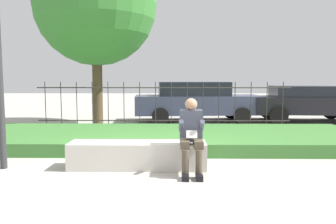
{
  "coord_description": "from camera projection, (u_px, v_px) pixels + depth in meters",
  "views": [
    {
      "loc": [
        0.3,
        -5.75,
        1.6
      ],
      "look_at": [
        0.15,
        3.84,
        0.62
      ],
      "focal_mm": 35.0,
      "sensor_mm": 36.0,
      "label": 1
    }
  ],
  "objects": [
    {
      "name": "ground_plane",
      "position": [
        156.0,
        168.0,
        5.89
      ],
      "size": [
        60.0,
        60.0,
        0.0
      ],
      "primitive_type": "plane",
      "color": "#A8A399"
    },
    {
      "name": "stone_bench",
      "position": [
        138.0,
        156.0,
        5.87
      ],
      "size": [
        2.44,
        0.56,
        0.47
      ],
      "color": "beige",
      "rests_on": "ground_plane"
    },
    {
      "name": "person_seated_reader",
      "position": [
        191.0,
        133.0,
        5.49
      ],
      "size": [
        0.42,
        0.73,
        1.27
      ],
      "color": "black",
      "rests_on": "ground_plane"
    },
    {
      "name": "grass_berm",
      "position": [
        161.0,
        138.0,
        8.1
      ],
      "size": [
        9.83,
        3.09,
        0.28
      ],
      "color": "#3D7533",
      "rests_on": "ground_plane"
    },
    {
      "name": "iron_fence",
      "position": [
        163.0,
        105.0,
        10.11
      ],
      "size": [
        7.83,
        0.03,
        1.5
      ],
      "color": "#332D28",
      "rests_on": "ground_plane"
    },
    {
      "name": "car_parked_center",
      "position": [
        197.0,
        101.0,
        12.27
      ],
      "size": [
        4.79,
        2.12,
        1.48
      ],
      "rotation": [
        0.0,
        0.0,
        0.07
      ],
      "color": "#383D56",
      "rests_on": "ground_plane"
    },
    {
      "name": "car_parked_right",
      "position": [
        306.0,
        102.0,
        12.22
      ],
      "size": [
        4.11,
        2.18,
        1.33
      ],
      "rotation": [
        0.0,
        0.0,
        -0.06
      ],
      "color": "black",
      "rests_on": "ground_plane"
    },
    {
      "name": "tree_behind_fence",
      "position": [
        96.0,
        5.0,
        10.8
      ],
      "size": [
        4.03,
        4.03,
        6.06
      ],
      "color": "#4C3D28",
      "rests_on": "ground_plane"
    }
  ]
}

